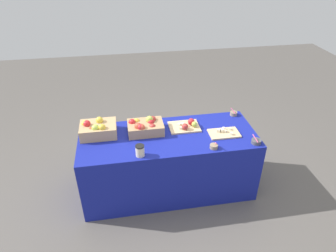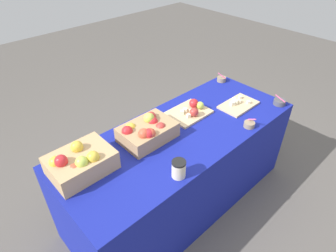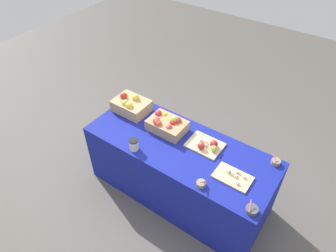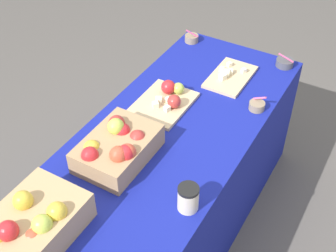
% 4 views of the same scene
% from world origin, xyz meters
% --- Properties ---
extents(ground_plane, '(10.00, 10.00, 0.00)m').
position_xyz_m(ground_plane, '(0.00, 0.00, 0.00)').
color(ground_plane, '#56514C').
extents(table, '(1.90, 0.76, 0.74)m').
position_xyz_m(table, '(0.00, 0.00, 0.37)').
color(table, navy).
rests_on(table, ground_plane).
extents(apple_crate_left, '(0.38, 0.28, 0.18)m').
position_xyz_m(apple_crate_left, '(-0.74, 0.14, 0.82)').
color(apple_crate_left, tan).
rests_on(apple_crate_left, table).
extents(apple_crate_middle, '(0.38, 0.26, 0.17)m').
position_xyz_m(apple_crate_middle, '(-0.23, 0.11, 0.81)').
color(apple_crate_middle, tan).
rests_on(apple_crate_middle, table).
extents(cutting_board_front, '(0.32, 0.20, 0.05)m').
position_xyz_m(cutting_board_front, '(0.60, -0.07, 0.75)').
color(cutting_board_front, '#D1B284').
rests_on(cutting_board_front, table).
extents(cutting_board_back, '(0.33, 0.26, 0.09)m').
position_xyz_m(cutting_board_back, '(0.22, 0.12, 0.77)').
color(cutting_board_back, '#D1B284').
rests_on(cutting_board_back, table).
extents(sample_bowl_near, '(0.08, 0.08, 0.09)m').
position_xyz_m(sample_bowl_near, '(0.41, -0.30, 0.76)').
color(sample_bowl_near, gray).
rests_on(sample_bowl_near, table).
extents(sample_bowl_mid, '(0.08, 0.09, 0.09)m').
position_xyz_m(sample_bowl_mid, '(0.84, 0.30, 0.76)').
color(sample_bowl_mid, gray).
rests_on(sample_bowl_mid, table).
extents(sample_bowl_far, '(0.10, 0.10, 0.09)m').
position_xyz_m(sample_bowl_far, '(0.87, -0.29, 0.76)').
color(sample_bowl_far, '#4C4C51').
rests_on(sample_bowl_far, table).
extents(coffee_cup, '(0.09, 0.09, 0.12)m').
position_xyz_m(coffee_cup, '(-0.33, -0.30, 0.80)').
color(coffee_cup, beige).
rests_on(coffee_cup, table).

